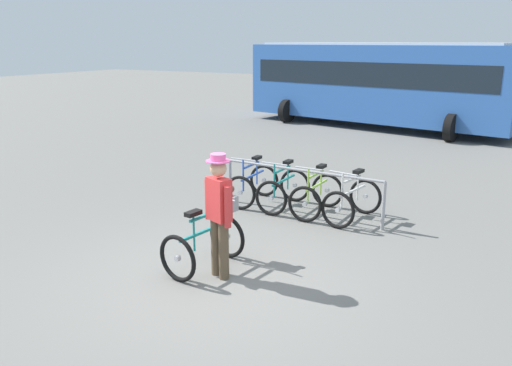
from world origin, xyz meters
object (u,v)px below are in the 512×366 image
at_px(racked_bike_blue, 253,185).
at_px(featured_bicycle, 209,234).
at_px(person_with_featured_bike, 219,211).
at_px(racked_bike_white, 352,201).
at_px(bus_distant, 378,80).
at_px(racked_bike_lime, 317,195).
at_px(racked_bike_teal, 283,190).

height_order(racked_bike_blue, featured_bicycle, featured_bicycle).
xyz_separation_m(featured_bicycle, person_with_featured_bike, (0.32, -0.22, 0.46)).
distance_m(racked_bike_white, bus_distant, 11.08).
distance_m(featured_bicycle, bus_distant, 13.66).
distance_m(racked_bike_lime, person_with_featured_bike, 3.17).
xyz_separation_m(racked_bike_blue, racked_bike_white, (2.10, -0.09, 0.00)).
bearing_deg(person_with_featured_bike, featured_bicycle, 144.95).
bearing_deg(racked_bike_white, racked_bike_blue, 177.42).
bearing_deg(racked_bike_lime, bus_distant, 100.50).
xyz_separation_m(racked_bike_lime, person_with_featured_bike, (-0.13, -3.12, 0.58)).
bearing_deg(racked_bike_teal, racked_bike_blue, 177.42).
bearing_deg(person_with_featured_bike, bus_distant, 97.62).
height_order(racked_bike_teal, racked_bike_white, same).
height_order(person_with_featured_bike, bus_distant, bus_distant).
relative_size(racked_bike_teal, bus_distant, 0.11).
xyz_separation_m(person_with_featured_bike, bus_distant, (-1.84, 13.75, 0.79)).
bearing_deg(racked_bike_teal, bus_distant, 96.84).
bearing_deg(racked_bike_lime, racked_bike_blue, 177.42).
height_order(racked_bike_blue, racked_bike_teal, same).
height_order(racked_bike_teal, featured_bicycle, featured_bicycle).
xyz_separation_m(racked_bike_teal, person_with_featured_bike, (0.57, -3.15, 0.58)).
bearing_deg(racked_bike_white, bus_distant, 104.06).
xyz_separation_m(racked_bike_lime, featured_bicycle, (-0.45, -2.89, 0.12)).
bearing_deg(racked_bike_teal, racked_bike_lime, -2.58).
relative_size(featured_bicycle, person_with_featured_bike, 0.72).
distance_m(racked_bike_teal, bus_distant, 10.76).
bearing_deg(racked_bike_white, featured_bicycle, -111.92).
bearing_deg(racked_bike_lime, racked_bike_white, -2.58).
bearing_deg(racked_bike_blue, racked_bike_teal, -2.58).
distance_m(racked_bike_white, featured_bicycle, 3.08).
bearing_deg(racked_bike_blue, racked_bike_white, -2.58).
bearing_deg(racked_bike_blue, person_with_featured_bike, -68.27).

